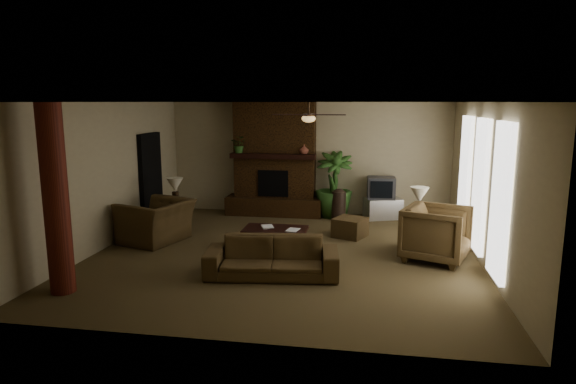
% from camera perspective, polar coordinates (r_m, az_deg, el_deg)
% --- Properties ---
extents(room_shell, '(7.00, 7.00, 7.00)m').
position_cam_1_polar(room_shell, '(8.98, -0.42, 1.43)').
color(room_shell, brown).
rests_on(room_shell, ground).
extents(fireplace, '(2.40, 0.70, 2.80)m').
position_cam_1_polar(fireplace, '(12.29, -1.54, 2.71)').
color(fireplace, '#452912').
rests_on(fireplace, ground).
extents(windows, '(0.08, 3.65, 2.35)m').
position_cam_1_polar(windows, '(9.26, 21.35, 0.67)').
color(windows, white).
rests_on(windows, ground).
extents(log_column, '(0.36, 0.36, 2.80)m').
position_cam_1_polar(log_column, '(7.87, -25.32, -0.86)').
color(log_column, maroon).
rests_on(log_column, ground).
extents(doorway, '(0.10, 1.00, 2.10)m').
position_cam_1_polar(doorway, '(11.77, -15.61, 1.47)').
color(doorway, black).
rests_on(doorway, ground).
extents(ceiling_fan, '(1.35, 1.35, 0.37)m').
position_cam_1_polar(ceiling_fan, '(9.11, 2.41, 8.69)').
color(ceiling_fan, black).
rests_on(ceiling_fan, ceiling).
extents(sofa, '(2.20, 0.87, 0.84)m').
position_cam_1_polar(sofa, '(8.03, -1.87, -6.85)').
color(sofa, '#4E3C21').
rests_on(sofa, ground).
extents(armchair_left, '(1.17, 1.47, 1.12)m').
position_cam_1_polar(armchair_left, '(10.28, -15.07, -2.53)').
color(armchair_left, '#4E3C21').
rests_on(armchair_left, ground).
extents(armchair_right, '(1.30, 1.33, 1.09)m').
position_cam_1_polar(armchair_right, '(9.14, 16.84, -4.34)').
color(armchair_right, '#4E3C21').
rests_on(armchair_right, ground).
extents(coffee_table, '(1.20, 0.70, 0.43)m').
position_cam_1_polar(coffee_table, '(9.40, -1.47, -4.56)').
color(coffee_table, black).
rests_on(coffee_table, ground).
extents(ottoman, '(0.79, 0.79, 0.40)m').
position_cam_1_polar(ottoman, '(10.45, 7.20, -4.09)').
color(ottoman, '#4E3C21').
rests_on(ottoman, ground).
extents(tv_stand, '(0.97, 0.76, 0.50)m').
position_cam_1_polar(tv_stand, '(12.16, 10.94, -1.89)').
color(tv_stand, '#B4B4B7').
rests_on(tv_stand, ground).
extents(tv, '(0.67, 0.56, 0.52)m').
position_cam_1_polar(tv, '(12.05, 10.75, 0.48)').
color(tv, '#38383B').
rests_on(tv, tv_stand).
extents(floor_vase, '(0.34, 0.34, 0.77)m').
position_cam_1_polar(floor_vase, '(11.81, 5.91, -1.22)').
color(floor_vase, '#30231A').
rests_on(floor_vase, ground).
extents(floor_plant, '(1.10, 1.71, 0.90)m').
position_cam_1_polar(floor_plant, '(12.14, 5.30, -0.79)').
color(floor_plant, '#315A24').
rests_on(floor_plant, ground).
extents(side_table_left, '(0.62, 0.62, 0.55)m').
position_cam_1_polar(side_table_left, '(10.95, -13.14, -3.21)').
color(side_table_left, black).
rests_on(side_table_left, ground).
extents(lamp_left, '(0.37, 0.37, 0.65)m').
position_cam_1_polar(lamp_left, '(10.82, -12.96, 0.57)').
color(lamp_left, black).
rests_on(lamp_left, side_table_left).
extents(side_table_right, '(0.52, 0.52, 0.55)m').
position_cam_1_polar(side_table_right, '(9.85, 14.90, -4.81)').
color(side_table_right, black).
rests_on(side_table_right, ground).
extents(lamp_right, '(0.37, 0.37, 0.65)m').
position_cam_1_polar(lamp_right, '(9.74, 14.99, -0.60)').
color(lamp_right, black).
rests_on(lamp_right, side_table_right).
extents(mantel_plant, '(0.45, 0.48, 0.33)m').
position_cam_1_polar(mantel_plant, '(12.16, -5.64, 5.28)').
color(mantel_plant, '#315A24').
rests_on(mantel_plant, fireplace).
extents(mantel_vase, '(0.28, 0.29, 0.22)m').
position_cam_1_polar(mantel_vase, '(11.89, 1.88, 4.95)').
color(mantel_vase, brown).
rests_on(mantel_vase, fireplace).
extents(book_a, '(0.21, 0.10, 0.29)m').
position_cam_1_polar(book_a, '(9.40, -3.06, -3.30)').
color(book_a, '#999999').
rests_on(book_a, coffee_table).
extents(book_b, '(0.21, 0.06, 0.29)m').
position_cam_1_polar(book_b, '(9.21, -0.07, -3.58)').
color(book_b, '#999999').
rests_on(book_b, coffee_table).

